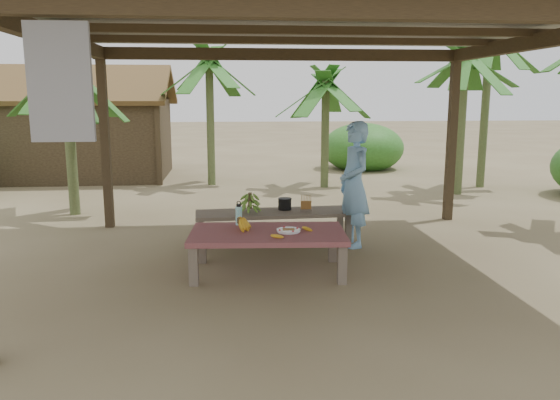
{
  "coord_description": "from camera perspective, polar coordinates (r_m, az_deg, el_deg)",
  "views": [
    {
      "loc": [
        -0.92,
        -6.44,
        2.05
      ],
      "look_at": [
        -0.27,
        0.12,
        0.8
      ],
      "focal_mm": 35.0,
      "sensor_mm": 36.0,
      "label": 1
    }
  ],
  "objects": [
    {
      "name": "water_flask",
      "position": [
        6.71,
        -4.32,
        -1.55
      ],
      "size": [
        0.08,
        0.08,
        0.3
      ],
      "color": "#42CFCB",
      "rests_on": "work_table"
    },
    {
      "name": "ripe_banana_bunch",
      "position": [
        6.46,
        -4.36,
        -2.45
      ],
      "size": [
        0.27,
        0.23,
        0.16
      ],
      "primitive_type": null,
      "rotation": [
        0.0,
        0.0,
        0.02
      ],
      "color": "yellow",
      "rests_on": "work_table"
    },
    {
      "name": "pavilion",
      "position": [
        6.53,
        2.5,
        17.13
      ],
      "size": [
        6.6,
        5.6,
        2.95
      ],
      "color": "black",
      "rests_on": "ground"
    },
    {
      "name": "cooking_pot",
      "position": [
        7.84,
        0.5,
        -0.44
      ],
      "size": [
        0.19,
        0.19,
        0.16
      ],
      "primitive_type": "cylinder",
      "color": "black",
      "rests_on": "bench"
    },
    {
      "name": "banana_plant_n",
      "position": [
        12.48,
        4.8,
        11.05
      ],
      "size": [
        1.8,
        1.8,
        2.6
      ],
      "color": "#596638",
      "rests_on": "ground"
    },
    {
      "name": "work_table",
      "position": [
        6.4,
        -1.29,
        -3.88
      ],
      "size": [
        1.86,
        1.12,
        0.5
      ],
      "rotation": [
        0.0,
        0.0,
        -0.07
      ],
      "color": "brown",
      "rests_on": "ground"
    },
    {
      "name": "ground",
      "position": [
        6.82,
        2.4,
        -6.77
      ],
      "size": [
        80.0,
        80.0,
        0.0
      ],
      "primitive_type": "plane",
      "color": "brown",
      "rests_on": "ground"
    },
    {
      "name": "loose_banana_front",
      "position": [
        6.08,
        -0.31,
        -3.81
      ],
      "size": [
        0.16,
        0.07,
        0.04
      ],
      "primitive_type": "ellipsoid",
      "rotation": [
        0.0,
        0.0,
        1.36
      ],
      "color": "yellow",
      "rests_on": "work_table"
    },
    {
      "name": "loose_banana_side",
      "position": [
        6.43,
        2.86,
        -3.03
      ],
      "size": [
        0.13,
        0.15,
        0.04
      ],
      "primitive_type": "ellipsoid",
      "rotation": [
        0.0,
        0.0,
        0.7
      ],
      "color": "yellow",
      "rests_on": "work_table"
    },
    {
      "name": "green_banana_stalk",
      "position": [
        7.67,
        -3.15,
        -0.21
      ],
      "size": [
        0.27,
        0.27,
        0.29
      ],
      "primitive_type": null,
      "rotation": [
        0.0,
        0.0,
        0.05
      ],
      "color": "#598C2D",
      "rests_on": "bench"
    },
    {
      "name": "skewer_rack",
      "position": [
        7.74,
        2.74,
        -0.31
      ],
      "size": [
        0.18,
        0.09,
        0.24
      ],
      "primitive_type": null,
      "rotation": [
        0.0,
        0.0,
        0.05
      ],
      "color": "#A57F47",
      "rests_on": "bench"
    },
    {
      "name": "bench",
      "position": [
        7.75,
        -0.64,
        -1.6
      ],
      "size": [
        2.23,
        0.7,
        0.45
      ],
      "rotation": [
        0.0,
        0.0,
        0.05
      ],
      "color": "brown",
      "rests_on": "ground"
    },
    {
      "name": "plate",
      "position": [
        6.35,
        0.9,
        -3.21
      ],
      "size": [
        0.28,
        0.28,
        0.04
      ],
      "color": "white",
      "rests_on": "work_table"
    },
    {
      "name": "woman",
      "position": [
        7.55,
        7.75,
        1.61
      ],
      "size": [
        0.52,
        0.69,
        1.73
      ],
      "primitive_type": "imported",
      "rotation": [
        0.0,
        0.0,
        -1.4
      ],
      "color": "#6797C3",
      "rests_on": "ground"
    },
    {
      "name": "hut",
      "position": [
        14.91,
        -19.62,
        6.47
      ],
      "size": [
        4.4,
        3.43,
        2.85
      ],
      "color": "black",
      "rests_on": "ground"
    },
    {
      "name": "banana_plant_w",
      "position": [
        10.14,
        -21.45,
        11.24
      ],
      "size": [
        1.8,
        1.8,
        2.75
      ],
      "color": "#596638",
      "rests_on": "ground"
    },
    {
      "name": "banana_plant_far",
      "position": [
        13.34,
        21.03,
        14.6
      ],
      "size": [
        1.8,
        1.8,
        3.61
      ],
      "color": "#596638",
      "rests_on": "ground"
    },
    {
      "name": "banana_plant_nw",
      "position": [
        12.9,
        -7.4,
        13.18
      ],
      "size": [
        1.8,
        1.8,
        3.11
      ],
      "color": "#596638",
      "rests_on": "ground"
    },
    {
      "name": "banana_plant_ne",
      "position": [
        12.15,
        18.74,
        12.97
      ],
      "size": [
        1.8,
        1.8,
        3.13
      ],
      "color": "#596638",
      "rests_on": "ground"
    }
  ]
}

